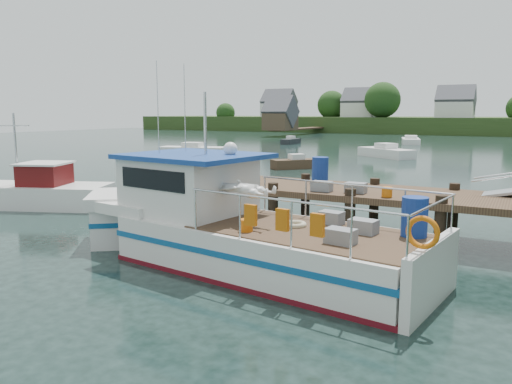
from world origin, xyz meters
The scene contains 9 objects.
ground_plane centered at (0.00, 0.00, 0.00)m, with size 160.00×160.00×0.00m, color black.
far_shore centered at (0.01, 82.37, 2.10)m, with size 140.00×42.55×9.22m.
lobster_boat centered at (-0.08, -4.66, 0.92)m, with size 10.59×4.24×5.09m.
work_boat centered at (-11.24, -2.01, 0.59)m, with size 7.00×4.22×3.75m.
moored_rowboat centered at (-7.33, 15.87, 0.37)m, with size 3.12×3.31×0.99m.
moored_a centered at (-20.30, 21.89, 0.40)m, with size 6.24×3.51×1.09m.
moored_b centered at (-4.14, 27.27, 0.45)m, with size 5.47×4.72×1.20m.
moored_d centered at (-6.28, 47.84, 0.37)m, with size 3.33×6.15×0.99m.
moored_e centered at (-18.84, 40.03, 0.36)m, with size 1.26×3.54×0.97m.
Camera 1 is at (6.40, -15.08, 3.77)m, focal length 35.00 mm.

